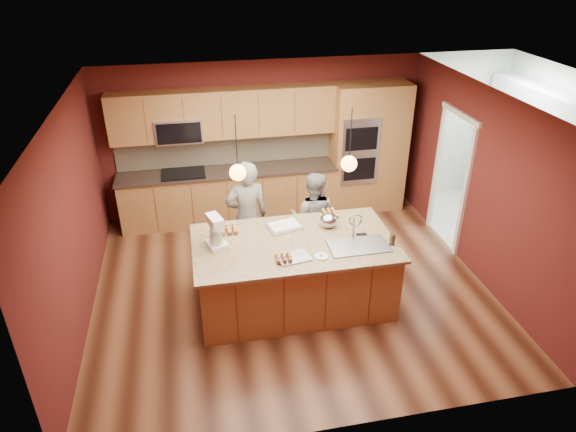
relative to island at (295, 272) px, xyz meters
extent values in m
plane|color=#3E1E11|center=(0.02, 0.37, -0.49)|extent=(5.50, 5.50, 0.00)
plane|color=silver|center=(0.02, 0.37, 2.21)|extent=(5.50, 5.50, 0.00)
plane|color=#521917|center=(0.02, 2.87, 0.86)|extent=(5.50, 0.00, 5.50)
plane|color=#521917|center=(0.02, -2.13, 0.86)|extent=(5.50, 0.00, 5.50)
plane|color=#521917|center=(-2.73, 0.37, 0.86)|extent=(0.00, 5.00, 5.00)
plane|color=#521917|center=(2.77, 0.37, 0.86)|extent=(0.00, 5.00, 5.00)
cube|color=olive|center=(-0.63, 2.57, -0.04)|extent=(3.70, 0.60, 0.90)
cube|color=#2F221B|center=(-0.63, 2.56, 0.42)|extent=(3.74, 0.64, 0.04)
cube|color=beige|center=(-0.63, 2.86, 0.73)|extent=(3.70, 0.03, 0.56)
cube|color=olive|center=(-0.63, 2.69, 1.41)|extent=(3.70, 0.36, 0.80)
cube|color=black|center=(-1.38, 2.55, 0.45)|extent=(0.72, 0.52, 0.03)
cube|color=silver|center=(-1.38, 2.67, 1.19)|extent=(0.76, 0.40, 0.40)
cube|color=olive|center=(1.62, 2.57, 0.66)|extent=(0.80, 0.60, 2.30)
cube|color=silver|center=(1.62, 2.27, 0.71)|extent=(0.66, 0.04, 1.20)
cube|color=olive|center=(2.27, 2.57, 0.66)|extent=(0.50, 0.60, 2.30)
plane|color=beige|center=(3.67, 1.57, -0.49)|extent=(2.60, 2.60, 0.00)
plane|color=silver|center=(4.57, 1.57, 0.86)|extent=(0.00, 2.70, 2.70)
cube|color=white|center=(4.37, 1.57, 1.46)|extent=(0.35, 2.40, 0.75)
cylinder|color=black|center=(-0.70, 0.00, 1.86)|extent=(0.01, 0.01, 0.70)
sphere|color=#FFA34A|center=(-0.70, 0.00, 1.51)|extent=(0.20, 0.20, 0.20)
cylinder|color=black|center=(0.67, 0.00, 1.86)|extent=(0.01, 0.01, 0.70)
sphere|color=#FFA34A|center=(0.67, 0.00, 1.51)|extent=(0.20, 0.20, 0.20)
cube|color=olive|center=(-0.02, 0.00, -0.03)|extent=(2.52, 1.36, 0.92)
cube|color=beige|center=(-0.02, 0.00, 0.45)|extent=(2.62, 1.46, 0.04)
cube|color=silver|center=(0.77, -0.26, 0.39)|extent=(0.76, 0.44, 0.18)
imported|color=black|center=(-0.50, 0.99, 0.37)|extent=(0.67, 0.48, 1.72)
imported|color=slate|center=(0.49, 0.99, 0.24)|extent=(0.86, 0.77, 1.47)
cube|color=white|center=(-1.01, 0.09, 0.50)|extent=(0.30, 0.34, 0.07)
cube|color=white|center=(-1.01, 0.21, 0.68)|extent=(0.13, 0.12, 0.29)
cube|color=white|center=(-1.01, 0.11, 0.84)|extent=(0.23, 0.32, 0.11)
cylinder|color=#AFB0B5|center=(-1.01, 0.04, 0.58)|extent=(0.17, 0.17, 0.16)
cube|color=silver|center=(-0.07, 0.39, 0.49)|extent=(0.52, 0.43, 0.03)
cube|color=white|center=(-0.07, 0.39, 0.51)|extent=(0.45, 0.36, 0.03)
cube|color=silver|center=(-0.10, -0.37, 0.48)|extent=(0.44, 0.35, 0.02)
ellipsoid|color=#AFB0B5|center=(0.53, 0.30, 0.57)|extent=(0.24, 0.24, 0.20)
cylinder|color=white|center=(0.24, -0.41, 0.48)|extent=(0.17, 0.17, 0.01)
cylinder|color=#322210|center=(1.21, -0.31, 0.54)|extent=(0.07, 0.07, 0.15)
cube|color=black|center=(0.90, 0.00, 0.48)|extent=(0.15, 0.09, 0.01)
cube|color=white|center=(4.20, 1.27, 0.04)|extent=(0.82, 0.84, 1.07)
cube|color=white|center=(4.20, 1.96, 0.06)|extent=(0.71, 0.73, 1.11)
camera|label=1|loc=(-1.21, -5.55, 3.94)|focal=32.00mm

